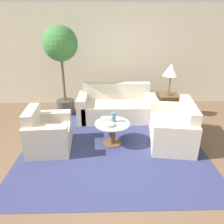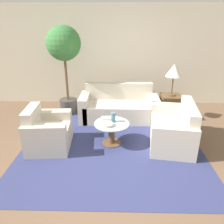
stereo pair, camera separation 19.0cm
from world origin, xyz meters
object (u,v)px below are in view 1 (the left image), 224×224
at_px(sofa_main, 117,107).
at_px(book_stack, 107,119).
at_px(bowl, 108,125).
at_px(armchair, 47,135).
at_px(potted_plant, 61,52).
at_px(coffee_table, 112,130).
at_px(vase, 114,117).
at_px(table_lamp, 171,70).
at_px(loveseat, 174,128).

bearing_deg(sofa_main, book_stack, -102.69).
xyz_separation_m(bowl, book_stack, (-0.03, 0.25, 0.00)).
height_order(armchair, potted_plant, potted_plant).
height_order(coffee_table, vase, vase).
distance_m(coffee_table, bowl, 0.23).
xyz_separation_m(sofa_main, book_stack, (-0.24, -1.08, 0.19)).
height_order(table_lamp, bowl, table_lamp).
relative_size(potted_plant, bowl, 9.91).
relative_size(vase, book_stack, 0.92).
bearing_deg(vase, bowl, -119.57).
height_order(sofa_main, table_lamp, table_lamp).
xyz_separation_m(table_lamp, vase, (-1.33, -1.16, -0.62)).
height_order(potted_plant, vase, potted_plant).
xyz_separation_m(coffee_table, vase, (0.03, 0.06, 0.25)).
xyz_separation_m(potted_plant, vase, (1.17, -1.46, -1.01)).
xyz_separation_m(coffee_table, book_stack, (-0.11, 0.13, 0.18)).
relative_size(sofa_main, loveseat, 1.30).
bearing_deg(vase, coffee_table, -114.36).
xyz_separation_m(loveseat, table_lamp, (0.16, 1.15, 0.87)).
distance_m(armchair, book_stack, 1.14).
bearing_deg(bowl, table_lamp, 43.10).
xyz_separation_m(sofa_main, potted_plant, (-1.28, 0.31, 1.26)).
height_order(armchair, loveseat, loveseat).
relative_size(table_lamp, book_stack, 3.59).
bearing_deg(loveseat, sofa_main, -128.74).
distance_m(armchair, bowl, 1.14).
bearing_deg(loveseat, potted_plant, -113.46).
height_order(vase, book_stack, vase).
xyz_separation_m(coffee_table, potted_plant, (-1.14, 1.52, 1.25)).
bearing_deg(armchair, sofa_main, -48.62).
height_order(potted_plant, book_stack, potted_plant).
bearing_deg(bowl, book_stack, 97.00).
distance_m(sofa_main, coffee_table, 1.22).
relative_size(table_lamp, bowl, 3.40).
bearing_deg(coffee_table, sofa_main, 83.54).
bearing_deg(coffee_table, book_stack, 128.69).
bearing_deg(table_lamp, armchair, -152.22).
bearing_deg(potted_plant, table_lamp, -6.86).
xyz_separation_m(table_lamp, book_stack, (-1.47, -1.09, -0.69)).
distance_m(sofa_main, table_lamp, 1.50).
relative_size(coffee_table, vase, 3.55).
bearing_deg(sofa_main, coffee_table, -96.46).
bearing_deg(sofa_main, armchair, -134.91).
bearing_deg(table_lamp, loveseat, -97.92).
relative_size(sofa_main, armchair, 2.01).
xyz_separation_m(sofa_main, armchair, (-1.34, -1.34, 0.00)).
bearing_deg(sofa_main, potted_plant, 166.43).
distance_m(sofa_main, armchair, 1.89).
distance_m(coffee_table, book_stack, 0.25).
xyz_separation_m(vase, bowl, (-0.10, -0.18, -0.07)).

